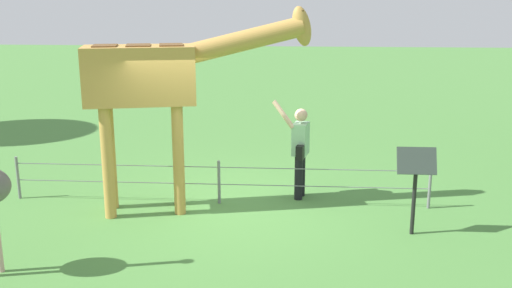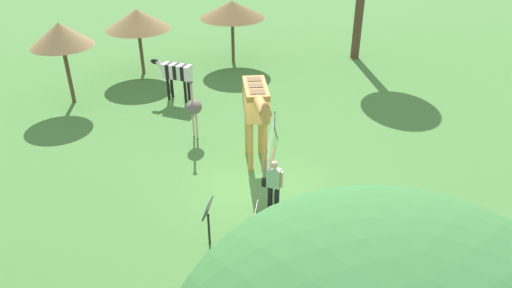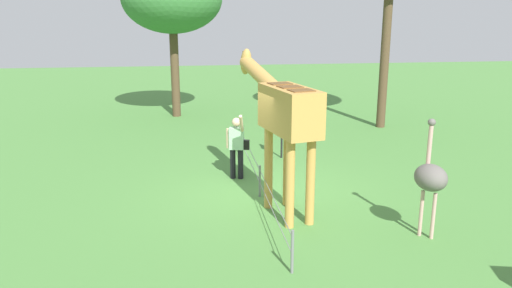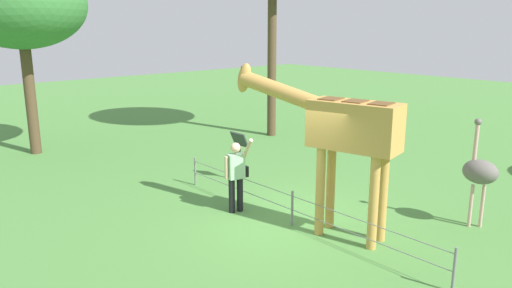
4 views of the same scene
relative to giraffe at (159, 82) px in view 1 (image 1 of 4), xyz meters
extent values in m
plane|color=#4C843D|center=(0.88, 0.17, -2.13)|extent=(60.00, 60.00, 0.00)
cylinder|color=#C69347|center=(0.21, 0.27, -1.23)|extent=(0.18, 0.18, 1.78)
cylinder|color=#C69347|center=(0.31, -0.16, -1.23)|extent=(0.18, 0.18, 1.78)
cylinder|color=#C69347|center=(-0.86, 0.03, -1.23)|extent=(0.18, 0.18, 1.78)
cylinder|color=#C69347|center=(-0.77, -0.40, -1.23)|extent=(0.18, 0.18, 1.78)
cube|color=#C69347|center=(-0.28, -0.06, 0.11)|extent=(1.81, 1.05, 0.90)
cube|color=brown|center=(0.21, 0.05, 0.57)|extent=(0.45, 0.51, 0.02)
cube|color=brown|center=(-0.28, -0.06, 0.57)|extent=(0.45, 0.51, 0.02)
cube|color=brown|center=(-0.77, -0.17, 0.57)|extent=(0.45, 0.51, 0.02)
cylinder|color=#C69347|center=(1.26, 0.28, 0.60)|extent=(2.06, 0.76, 0.77)
ellipsoid|color=#C69347|center=(2.22, 0.50, 0.83)|extent=(0.46, 0.34, 0.69)
cylinder|color=brown|center=(2.22, 0.56, 1.01)|extent=(0.05, 0.05, 0.14)
cylinder|color=brown|center=(2.22, 0.44, 1.01)|extent=(0.05, 0.05, 0.14)
cylinder|color=black|center=(2.22, 0.65, -1.74)|extent=(0.14, 0.14, 0.78)
cylinder|color=black|center=(2.26, 0.84, -1.74)|extent=(0.14, 0.14, 0.78)
cube|color=#93C699|center=(2.24, 0.74, -1.07)|extent=(0.32, 0.41, 0.55)
sphere|color=#D8AD8C|center=(2.24, 0.74, -0.66)|extent=(0.22, 0.22, 0.22)
cylinder|color=#D8AD8C|center=(1.94, 0.65, -0.63)|extent=(0.41, 0.17, 0.48)
cylinder|color=#D8AD8C|center=(2.29, 0.96, -1.08)|extent=(0.08, 0.08, 0.50)
cube|color=black|center=(2.24, 0.52, -1.25)|extent=(0.16, 0.22, 0.24)
cylinder|color=black|center=(3.90, -0.74, -1.65)|extent=(0.06, 0.06, 0.95)
cube|color=#333D38|center=(3.90, -0.74, -1.00)|extent=(0.56, 0.21, 0.38)
cylinder|color=slate|center=(-2.62, 0.36, -1.75)|extent=(0.05, 0.05, 0.75)
cylinder|color=slate|center=(0.88, 0.36, -1.75)|extent=(0.05, 0.05, 0.75)
cylinder|color=slate|center=(4.38, 0.36, -1.75)|extent=(0.05, 0.05, 0.75)
cube|color=slate|center=(0.88, 0.36, -1.49)|extent=(7.00, 0.01, 0.01)
cube|color=slate|center=(0.88, 0.36, -1.79)|extent=(7.00, 0.01, 0.01)
camera|label=1|loc=(2.15, -8.96, 1.36)|focal=41.03mm
camera|label=2|loc=(12.99, 1.56, 6.09)|focal=33.23mm
camera|label=3|loc=(-9.65, 1.96, 1.95)|focal=34.53mm
camera|label=4|loc=(-5.77, 7.23, 1.94)|focal=34.51mm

